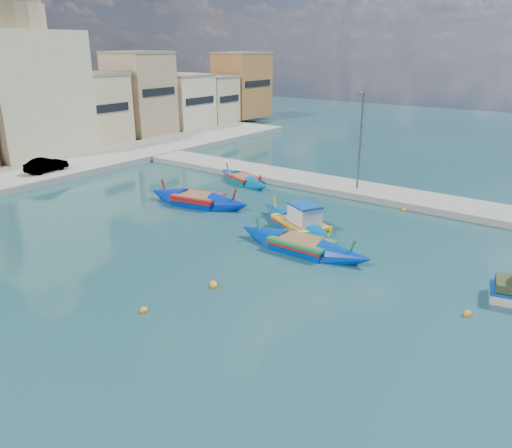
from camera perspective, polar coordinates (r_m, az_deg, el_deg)
ground at (r=23.53m, az=6.06°, el=-8.83°), size 160.00×160.00×0.00m
east_quay at (r=38.98m, az=19.72°, el=2.24°), size 4.00×70.00×0.50m
church_block at (r=57.55m, az=-25.37°, el=15.17°), size 10.00×10.00×19.10m
quay_street_lamp at (r=39.56m, az=11.80°, el=9.35°), size 1.18×0.16×8.00m
luzzu_turquoise_cabin at (r=31.85m, az=5.05°, el=-0.23°), size 6.12×9.28×3.01m
luzzu_cyan_mid at (r=43.25m, az=-1.51°, el=5.06°), size 4.27×7.63×2.21m
luzzu_green at (r=37.38m, az=-6.65°, el=2.65°), size 3.62×8.98×2.75m
luzzu_blue_south at (r=28.93m, az=5.24°, el=-2.56°), size 2.11×8.84×2.55m
mooring_buoys at (r=26.92m, az=-2.13°, el=-4.69°), size 26.44×23.47×0.36m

